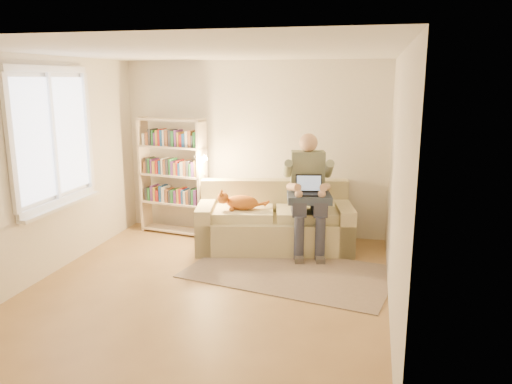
% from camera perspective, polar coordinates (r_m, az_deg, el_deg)
% --- Properties ---
extents(floor, '(4.50, 4.50, 0.00)m').
position_cam_1_polar(floor, '(5.81, -5.58, -10.90)').
color(floor, olive).
rests_on(floor, ground).
extents(ceiling, '(4.00, 4.50, 0.02)m').
position_cam_1_polar(ceiling, '(5.33, -6.20, 15.65)').
color(ceiling, white).
rests_on(ceiling, wall_back).
extents(wall_left, '(0.02, 4.50, 2.60)m').
position_cam_1_polar(wall_left, '(6.36, -23.19, 2.45)').
color(wall_left, silver).
rests_on(wall_left, floor).
extents(wall_right, '(0.02, 4.50, 2.60)m').
position_cam_1_polar(wall_right, '(5.13, 15.74, 0.76)').
color(wall_right, silver).
rests_on(wall_right, floor).
extents(wall_back, '(4.00, 0.02, 2.60)m').
position_cam_1_polar(wall_back, '(7.55, -0.28, 4.97)').
color(wall_back, silver).
rests_on(wall_back, floor).
extents(wall_front, '(4.00, 0.02, 2.60)m').
position_cam_1_polar(wall_front, '(3.44, -18.24, -5.25)').
color(wall_front, silver).
rests_on(wall_front, floor).
extents(window, '(0.12, 1.52, 1.69)m').
position_cam_1_polar(window, '(6.47, -21.83, 3.41)').
color(window, white).
rests_on(window, wall_left).
extents(sofa, '(2.28, 1.38, 0.90)m').
position_cam_1_polar(sofa, '(7.05, 2.13, -3.69)').
color(sofa, '#C6BB8C').
rests_on(sofa, floor).
extents(person, '(0.59, 0.80, 1.61)m').
position_cam_1_polar(person, '(6.78, 5.99, 0.54)').
color(person, gray).
rests_on(person, sofa).
extents(cat, '(0.66, 0.33, 0.25)m').
position_cam_1_polar(cat, '(6.84, -2.14, -1.14)').
color(cat, orange).
rests_on(cat, sofa).
extents(blanket, '(0.66, 0.58, 0.10)m').
position_cam_1_polar(blanket, '(6.64, 6.64, -0.68)').
color(blanket, '#293549').
rests_on(blanket, person).
extents(laptop, '(0.41, 0.38, 0.29)m').
position_cam_1_polar(laptop, '(6.63, 6.65, 0.32)').
color(laptop, black).
rests_on(laptop, blanket).
extents(bookshelf, '(1.17, 0.50, 1.77)m').
position_cam_1_polar(bookshelf, '(7.64, -9.50, 2.44)').
color(bookshelf, beige).
rests_on(bookshelf, floor).
extents(rug, '(2.68, 1.90, 0.01)m').
position_cam_1_polar(rug, '(6.23, 3.85, -9.11)').
color(rug, gray).
rests_on(rug, floor).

